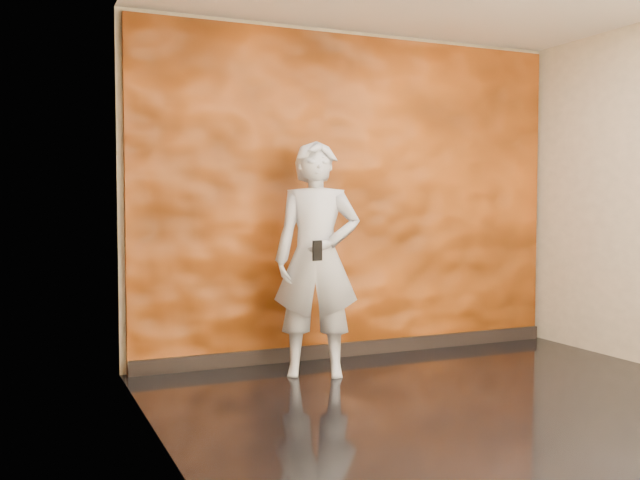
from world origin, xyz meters
The scene contains 5 objects.
room centered at (0.00, 0.00, 1.40)m, with size 4.02×4.02×2.81m.
feature_wall centered at (0.00, 1.96, 1.38)m, with size 3.90×0.06×2.75m, color #CC5815.
baseboard centered at (0.00, 1.92, 0.06)m, with size 3.90×0.04×0.12m, color black.
man centered at (-0.60, 1.41, 0.90)m, with size 0.65×0.43×1.79m, color #9397A3.
phone centered at (-0.71, 1.15, 0.98)m, with size 0.08×0.02×0.15m, color black.
Camera 1 is at (-2.74, -3.58, 1.33)m, focal length 40.00 mm.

